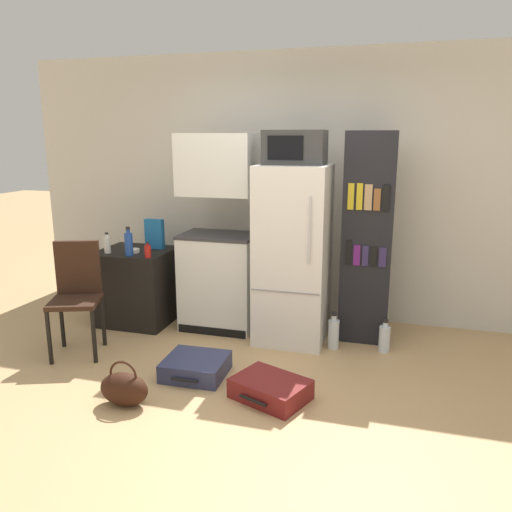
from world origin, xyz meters
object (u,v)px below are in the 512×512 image
at_px(suitcase_small_flat, 270,389).
at_px(water_bottle_middle, 384,338).
at_px(refrigerator, 293,254).
at_px(bottle_milk_white, 107,244).
at_px(suitcase_large_flat, 196,367).
at_px(bookshelf, 367,239).
at_px(chair, 77,288).
at_px(bottle_blue_soda, 129,244).
at_px(cereal_box, 155,234).
at_px(side_table, 137,286).
at_px(kitchen_hutch, 219,243).
at_px(bottle_ketchup_red, 148,251).
at_px(water_bottle_front, 333,333).
at_px(bowl, 133,251).
at_px(handbag, 124,389).
at_px(microwave, 295,147).

xyz_separation_m(suitcase_small_flat, water_bottle_middle, (0.77, 1.07, 0.05)).
bearing_deg(suitcase_small_flat, refrigerator, 116.11).
bearing_deg(bottle_milk_white, suitcase_large_flat, -32.53).
height_order(bookshelf, chair, bookshelf).
distance_m(bottle_blue_soda, cereal_box, 0.37).
bearing_deg(side_table, bottle_milk_white, -135.88).
height_order(suitcase_large_flat, suitcase_small_flat, suitcase_small_flat).
distance_m(kitchen_hutch, bookshelf, 1.40).
xyz_separation_m(side_table, bottle_ketchup_red, (0.28, -0.26, 0.44)).
xyz_separation_m(side_table, cereal_box, (0.16, 0.13, 0.53)).
bearing_deg(suitcase_small_flat, suitcase_large_flat, -174.23).
distance_m(suitcase_large_flat, water_bottle_front, 1.29).
height_order(bookshelf, bowl, bookshelf).
bearing_deg(chair, bowl, 56.29).
xyz_separation_m(kitchen_hutch, chair, (-1.00, -0.88, -0.28)).
distance_m(bookshelf, water_bottle_front, 0.90).
bearing_deg(water_bottle_front, water_bottle_middle, 6.69).
xyz_separation_m(chair, handbag, (0.86, -0.73, -0.46)).
relative_size(kitchen_hutch, refrigerator, 1.17).
bearing_deg(suitcase_small_flat, bowl, 169.34).
relative_size(side_table, water_bottle_front, 2.20).
relative_size(side_table, refrigerator, 0.46).
height_order(side_table, bottle_milk_white, bottle_milk_white).
xyz_separation_m(side_table, suitcase_large_flat, (1.04, -0.98, -0.30)).
height_order(kitchen_hutch, handbag, kitchen_hutch).
bearing_deg(kitchen_hutch, bookshelf, 3.80).
bearing_deg(water_bottle_front, bowl, 178.60).
bearing_deg(side_table, bottle_ketchup_red, -42.44).
xyz_separation_m(refrigerator, handbag, (-0.89, -1.53, -0.69)).
bearing_deg(microwave, handbag, -120.16).
height_order(bottle_milk_white, bottle_ketchup_red, bottle_milk_white).
bearing_deg(cereal_box, refrigerator, -5.34).
bearing_deg(bottle_ketchup_red, suitcase_small_flat, -32.55).
distance_m(kitchen_hutch, handbag, 1.78).
relative_size(refrigerator, suitcase_large_flat, 3.31).
bearing_deg(bookshelf, chair, -157.93).
bearing_deg(refrigerator, suitcase_large_flat, -120.75).
bearing_deg(handbag, chair, 139.50).
distance_m(microwave, suitcase_small_flat, 2.06).
height_order(bottle_blue_soda, water_bottle_front, bottle_blue_soda).
distance_m(kitchen_hutch, bottle_blue_soda, 0.86).
distance_m(kitchen_hutch, cereal_box, 0.72).
height_order(bookshelf, water_bottle_front, bookshelf).
distance_m(refrigerator, bookshelf, 0.68).
bearing_deg(suitcase_small_flat, chair, -169.40).
distance_m(cereal_box, suitcase_small_flat, 2.18).
relative_size(bottle_milk_white, suitcase_small_flat, 0.33).
xyz_separation_m(side_table, suitcase_small_flat, (1.71, -1.17, -0.30)).
bearing_deg(bowl, side_table, 109.24).
height_order(refrigerator, bottle_blue_soda, refrigerator).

